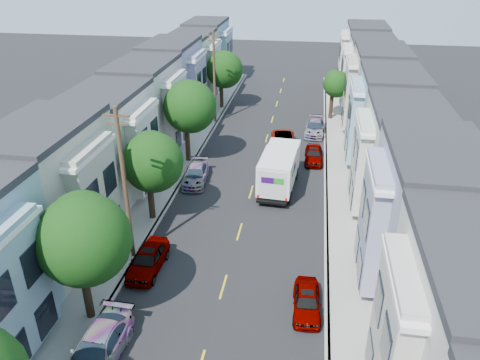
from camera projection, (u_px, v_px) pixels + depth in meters
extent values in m
plane|color=black|center=(223.00, 287.00, 27.64)|extent=(160.00, 160.00, 0.00)
cube|color=black|center=(256.00, 176.00, 40.86)|extent=(12.00, 70.00, 0.02)
cube|color=gray|center=(189.00, 171.00, 41.68)|extent=(0.30, 70.00, 0.15)
cube|color=gray|center=(326.00, 180.00, 39.98)|extent=(0.30, 70.00, 0.15)
cube|color=gray|center=(174.00, 170.00, 41.87)|extent=(2.60, 70.00, 0.15)
cube|color=gray|center=(341.00, 181.00, 39.80)|extent=(2.60, 70.00, 0.15)
cube|color=gold|center=(256.00, 176.00, 40.87)|extent=(0.12, 70.00, 0.01)
cube|color=beige|center=(134.00, 168.00, 42.44)|extent=(5.00, 70.00, 8.50)
cube|color=beige|center=(387.00, 185.00, 39.30)|extent=(5.00, 70.00, 8.50)
cylinder|color=black|center=(87.00, 292.00, 24.60)|extent=(0.44, 0.44, 3.45)
sphere|color=#1B4610|center=(82.00, 240.00, 23.04)|extent=(4.70, 4.70, 4.70)
cylinder|color=black|center=(151.00, 200.00, 33.83)|extent=(0.44, 0.44, 3.11)
sphere|color=#1B4610|center=(152.00, 162.00, 32.42)|extent=(4.27, 4.27, 4.27)
cylinder|color=black|center=(188.00, 143.00, 42.84)|extent=(0.44, 0.44, 3.68)
sphere|color=#1B4610|center=(189.00, 107.00, 41.23)|extent=(4.70, 4.70, 4.70)
cylinder|color=black|center=(222.00, 95.00, 57.21)|extent=(0.44, 0.44, 3.24)
sphere|color=#1B4610|center=(224.00, 70.00, 55.75)|extent=(4.43, 4.43, 4.43)
cylinder|color=black|center=(331.00, 106.00, 53.55)|extent=(0.44, 0.44, 3.09)
sphere|color=#1B4610|center=(336.00, 84.00, 52.34)|extent=(3.01, 3.01, 3.01)
cylinder|color=#42301E|center=(125.00, 189.00, 28.04)|extent=(0.26, 0.26, 10.00)
cube|color=#42301E|center=(116.00, 116.00, 25.97)|extent=(1.60, 0.12, 0.12)
cylinder|color=#42301E|center=(214.00, 79.00, 50.97)|extent=(0.26, 0.26, 10.00)
cube|color=#42301E|center=(213.00, 36.00, 48.90)|extent=(1.60, 0.12, 0.12)
cube|color=silver|center=(278.00, 171.00, 37.09)|extent=(2.59, 4.64, 2.53)
cube|color=silver|center=(282.00, 156.00, 40.13)|extent=(2.59, 2.16, 2.33)
cube|color=black|center=(279.00, 182.00, 38.57)|extent=(2.38, 6.66, 0.26)
cube|color=#2D0A51|center=(271.00, 181.00, 34.96)|extent=(0.97, 0.04, 0.47)
cube|color=#198C1E|center=(282.00, 181.00, 34.84)|extent=(0.75, 0.04, 0.47)
cylinder|color=black|center=(261.00, 195.00, 36.82)|extent=(0.30, 0.97, 0.97)
cylinder|color=black|center=(291.00, 197.00, 36.49)|extent=(0.30, 0.97, 0.97)
cylinder|color=black|center=(267.00, 171.00, 40.65)|extent=(0.30, 0.97, 0.97)
cylinder|color=black|center=(294.00, 173.00, 40.32)|extent=(0.30, 0.97, 0.97)
imported|color=black|center=(284.00, 141.00, 46.39)|extent=(2.94, 5.24, 1.38)
imported|color=#101B42|center=(98.00, 349.00, 22.39)|extent=(2.27, 5.12, 1.52)
imported|color=#979FA4|center=(148.00, 260.00, 28.81)|extent=(1.82, 4.59, 1.48)
imported|color=maroon|center=(196.00, 175.00, 39.56)|extent=(2.32, 4.72, 1.37)
imported|color=white|center=(307.00, 301.00, 25.57)|extent=(1.67, 4.01, 1.28)
imported|color=black|center=(314.00, 155.00, 43.34)|extent=(1.70, 4.30, 1.39)
imported|color=black|center=(315.00, 128.00, 49.67)|extent=(2.21, 4.78, 1.40)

